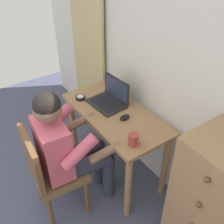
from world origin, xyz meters
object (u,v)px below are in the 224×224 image
(dresser, at_px, (214,209))
(chair, at_px, (50,171))
(person_seated, at_px, (69,146))
(computer_mouse, at_px, (125,117))
(desk_clock, at_px, (80,98))
(desk, at_px, (115,124))
(coffee_mug, at_px, (134,140))
(laptop, at_px, (110,98))

(dresser, bearing_deg, chair, -141.92)
(person_seated, distance_m, computer_mouse, 0.53)
(dresser, relative_size, chair, 1.24)
(dresser, bearing_deg, computer_mouse, -176.57)
(desk_clock, bearing_deg, person_seated, -38.27)
(person_seated, relative_size, computer_mouse, 12.14)
(desk, height_order, coffee_mug, coffee_mug)
(chair, xyz_separation_m, person_seated, (0.01, 0.18, 0.18))
(person_seated, relative_size, desk_clock, 13.49)
(computer_mouse, bearing_deg, desk, 178.99)
(chair, relative_size, desk_clock, 9.95)
(desk, xyz_separation_m, person_seated, (0.10, -0.52, 0.07))
(desk, relative_size, chair, 1.21)
(desk_clock, bearing_deg, computer_mouse, 18.30)
(laptop, bearing_deg, computer_mouse, -6.25)
(person_seated, distance_m, desk_clock, 0.60)
(desk, relative_size, coffee_mug, 9.02)
(desk, distance_m, coffee_mug, 0.48)
(computer_mouse, distance_m, coffee_mug, 0.33)
(desk, relative_size, desk_clock, 12.02)
(laptop, height_order, desk_clock, laptop)
(computer_mouse, bearing_deg, dresser, -2.58)
(dresser, xyz_separation_m, person_seated, (-0.97, -0.59, 0.13))
(desk, distance_m, chair, 0.71)
(chair, distance_m, laptop, 0.83)
(desk, bearing_deg, computer_mouse, 5.00)
(laptop, relative_size, computer_mouse, 3.59)
(computer_mouse, bearing_deg, coffee_mug, -30.92)
(chair, distance_m, computer_mouse, 0.76)
(desk, distance_m, laptop, 0.24)
(desk, bearing_deg, coffee_mug, -16.44)
(chair, height_order, coffee_mug, chair)
(laptop, xyz_separation_m, coffee_mug, (0.57, -0.17, -0.00))
(chair, height_order, person_seated, person_seated)
(desk, relative_size, dresser, 0.97)
(computer_mouse, bearing_deg, chair, -99.12)
(desk_clock, bearing_deg, coffee_mug, 1.83)
(desk, bearing_deg, chair, -82.52)
(computer_mouse, height_order, desk_clock, computer_mouse)
(laptop, height_order, coffee_mug, laptop)
(desk, relative_size, person_seated, 0.89)
(dresser, bearing_deg, coffee_mug, -163.35)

